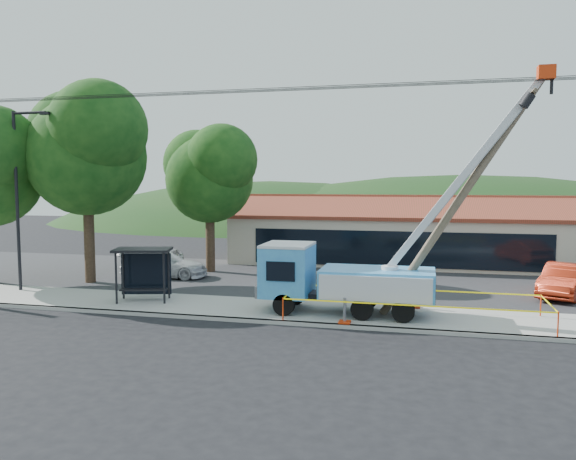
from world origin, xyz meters
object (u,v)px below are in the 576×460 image
(leaning_pole, at_px, (467,188))
(car_silver, at_px, (166,272))
(utility_truck, at_px, (343,275))
(bus_shelter, at_px, (144,262))
(car_red, at_px, (563,298))
(car_white, at_px, (164,279))

(leaning_pole, xyz_separation_m, car_silver, (-17.08, 8.49, -5.32))
(utility_truck, distance_m, bus_shelter, 9.18)
(car_red, bearing_deg, leaning_pole, -108.04)
(car_silver, bearing_deg, utility_truck, -45.88)
(leaning_pole, distance_m, car_red, 9.33)
(bus_shelter, bearing_deg, car_white, 93.18)
(car_silver, bearing_deg, leaning_pole, -36.99)
(leaning_pole, bearing_deg, bus_shelter, 179.72)
(leaning_pole, relative_size, bus_shelter, 3.40)
(car_silver, xyz_separation_m, car_red, (22.00, -2.62, 0.00))
(bus_shelter, xyz_separation_m, car_silver, (-3.08, 8.42, -1.91))
(bus_shelter, xyz_separation_m, car_red, (18.92, 5.81, -1.91))
(car_silver, relative_size, car_white, 0.80)
(utility_truck, height_order, leaning_pole, utility_truck)
(car_red, bearing_deg, car_silver, -164.84)
(utility_truck, bearing_deg, car_white, 150.13)
(utility_truck, bearing_deg, leaning_pole, 2.29)
(utility_truck, bearing_deg, car_silver, 144.67)
(car_white, bearing_deg, utility_truck, -123.74)
(car_silver, bearing_deg, car_white, -76.10)
(car_silver, bearing_deg, car_red, -17.34)
(leaning_pole, relative_size, car_silver, 2.40)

